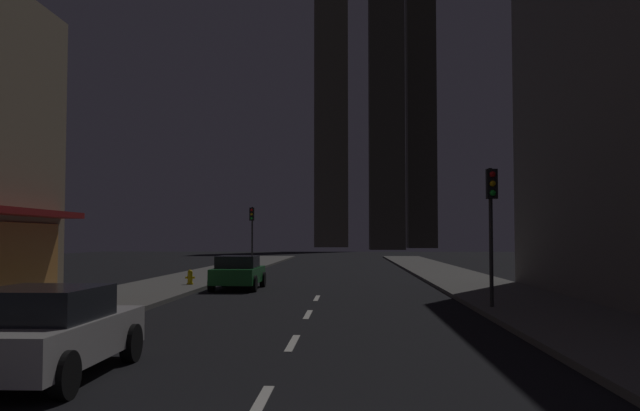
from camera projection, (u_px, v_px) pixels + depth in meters
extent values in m
cube|color=black|center=(328.00, 278.00, 37.57)|extent=(78.00, 136.00, 0.10)
cube|color=#605E59|center=(453.00, 276.00, 37.26)|extent=(4.00, 76.00, 0.15)
cube|color=#605E59|center=(206.00, 275.00, 37.88)|extent=(4.00, 76.00, 0.15)
cube|color=silver|center=(259.00, 405.00, 8.83)|extent=(0.16, 2.20, 0.01)
cube|color=silver|center=(293.00, 343.00, 14.02)|extent=(0.16, 2.20, 0.01)
cube|color=silver|center=(308.00, 315.00, 19.21)|extent=(0.16, 2.20, 0.01)
cube|color=silver|center=(317.00, 298.00, 24.40)|extent=(0.16, 2.20, 0.01)
cube|color=brown|center=(331.00, 90.00, 157.20)|extent=(7.91, 5.14, 74.50)
cube|color=#39362A|center=(386.00, 69.00, 126.12)|extent=(6.51, 7.66, 68.49)
cube|color=#323025|center=(421.00, 95.00, 145.21)|extent=(6.25, 5.55, 67.05)
cube|color=silver|center=(48.00, 339.00, 10.57)|extent=(1.80, 4.20, 0.65)
cube|color=black|center=(43.00, 305.00, 10.40)|extent=(1.64, 2.00, 0.55)
cylinder|color=black|center=(35.00, 342.00, 11.99)|extent=(0.22, 0.68, 0.68)
cylinder|color=black|center=(131.00, 343.00, 11.92)|extent=(0.22, 0.68, 0.68)
cylinder|color=black|center=(64.00, 375.00, 9.12)|extent=(0.22, 0.68, 0.68)
sphere|color=white|center=(69.00, 320.00, 12.64)|extent=(0.18, 0.18, 0.18)
sphere|color=white|center=(126.00, 320.00, 12.60)|extent=(0.18, 0.18, 0.18)
cube|color=#1E722D|center=(238.00, 275.00, 28.69)|extent=(1.80, 4.20, 0.65)
cube|color=black|center=(238.00, 262.00, 28.51)|extent=(1.64, 2.00, 0.55)
cylinder|color=black|center=(224.00, 279.00, 30.11)|extent=(0.22, 0.68, 0.68)
cylinder|color=black|center=(263.00, 279.00, 30.03)|extent=(0.22, 0.68, 0.68)
cylinder|color=black|center=(212.00, 284.00, 27.32)|extent=(0.22, 0.68, 0.68)
cylinder|color=black|center=(254.00, 284.00, 27.24)|extent=(0.22, 0.68, 0.68)
sphere|color=white|center=(234.00, 271.00, 30.76)|extent=(0.18, 0.18, 0.18)
sphere|color=white|center=(258.00, 272.00, 30.71)|extent=(0.18, 0.18, 0.18)
cylinder|color=gold|center=(190.00, 278.00, 29.55)|extent=(0.22, 0.22, 0.55)
sphere|color=gold|center=(190.00, 272.00, 29.56)|extent=(0.21, 0.21, 0.21)
cylinder|color=gold|center=(190.00, 284.00, 29.54)|extent=(0.30, 0.30, 0.06)
cylinder|color=gold|center=(187.00, 278.00, 29.56)|extent=(0.10, 0.10, 0.10)
cylinder|color=gold|center=(194.00, 278.00, 29.55)|extent=(0.10, 0.10, 0.10)
cylinder|color=#2D2D2D|center=(491.00, 237.00, 20.11)|extent=(0.12, 0.12, 4.20)
cube|color=black|center=(492.00, 184.00, 19.99)|extent=(0.32, 0.24, 0.90)
sphere|color=red|center=(493.00, 174.00, 19.87)|extent=(0.18, 0.18, 0.18)
sphere|color=#F2B20C|center=(493.00, 184.00, 19.86)|extent=(0.18, 0.18, 0.18)
sphere|color=#19D833|center=(493.00, 193.00, 19.85)|extent=(0.18, 0.18, 0.18)
cylinder|color=#2D2D2D|center=(252.00, 237.00, 45.71)|extent=(0.12, 0.12, 4.20)
cube|color=black|center=(252.00, 214.00, 45.59)|extent=(0.32, 0.24, 0.90)
sphere|color=red|center=(252.00, 210.00, 45.48)|extent=(0.18, 0.18, 0.18)
sphere|color=#F2B20C|center=(252.00, 214.00, 45.46)|extent=(0.18, 0.18, 0.18)
sphere|color=#19D833|center=(252.00, 218.00, 45.45)|extent=(0.18, 0.18, 0.18)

